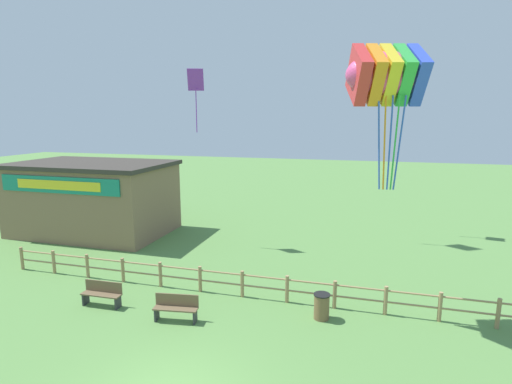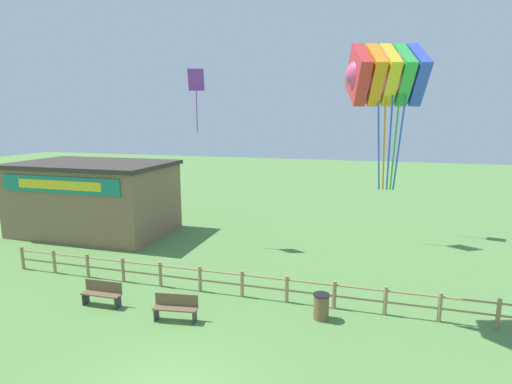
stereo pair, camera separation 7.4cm
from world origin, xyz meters
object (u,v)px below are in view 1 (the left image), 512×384
Objects in this scene: seaside_building at (94,198)px; kite_rainbow_parafoil at (386,75)px; kite_red_diamond at (394,70)px; park_bench_by_building at (102,293)px; trash_bin at (322,306)px; park_bench_near_fence at (176,307)px; kite_purple_streamer at (196,87)px.

kite_rainbow_parafoil is (16.40, -6.20, 6.13)m from seaside_building.
park_bench_by_building is at bearing -127.92° from kite_red_diamond.
kite_red_diamond is (2.54, 12.36, 9.26)m from trash_bin.
park_bench_by_building is 0.43× the size of kite_red_diamond.
kite_rainbow_parafoil is (1.74, 0.91, 7.85)m from trash_bin.
trash_bin is 15.65m from kite_red_diamond.
kite_purple_streamer is at bearing 108.46° from park_bench_near_fence.
kite_rainbow_parafoil is at bearing 12.25° from park_bench_by_building.
park_bench_near_fence is 0.33× the size of kite_rainbow_parafoil.
park_bench_by_building is (6.62, -8.32, -1.68)m from seaside_building.
kite_red_diamond reaches higher than park_bench_by_building.
kite_purple_streamer is at bearing 137.46° from trash_bin.
park_bench_by_building is 12.70m from kite_rainbow_parafoil.
park_bench_near_fence is at bearing -41.24° from seaside_building.
kite_red_diamond is 11.59m from kite_purple_streamer.
kite_red_diamond is at bearing 78.39° from trash_bin.
kite_red_diamond reaches higher than seaside_building.
park_bench_by_building is at bearing 175.06° from park_bench_near_fence.
kite_red_diamond is at bearing 16.98° from seaside_building.
seaside_building is 1.92× the size of kite_rainbow_parafoil.
seaside_building is at bearing 128.51° from park_bench_by_building.
park_bench_near_fence is 0.48× the size of kite_purple_streamer.
kite_purple_streamer reaches higher than kite_rainbow_parafoil.
seaside_building is 5.80× the size of park_bench_near_fence.
kite_purple_streamer is (-10.25, -5.29, -1.14)m from kite_red_diamond.
kite_purple_streamer reaches higher than trash_bin.
trash_bin is (14.66, -7.11, -1.72)m from seaside_building.
kite_red_diamond reaches higher than kite_rainbow_parafoil.
park_bench_by_building is 1.69× the size of trash_bin.
kite_rainbow_parafoil is at bearing 27.61° from trash_bin.
seaside_building is 5.92× the size of park_bench_by_building.
kite_red_diamond is (10.58, 13.57, 9.22)m from park_bench_by_building.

